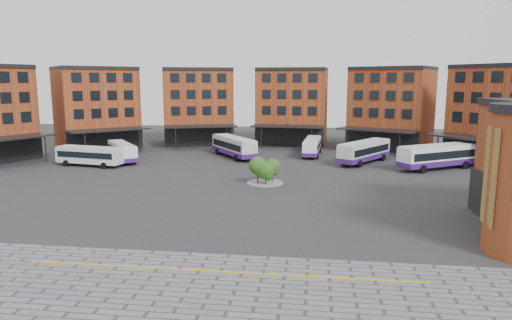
# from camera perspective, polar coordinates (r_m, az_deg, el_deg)

# --- Properties ---
(ground) EXTENTS (160.00, 160.00, 0.00)m
(ground) POSITION_cam_1_polar(r_m,az_deg,el_deg) (43.62, -3.25, -6.31)
(ground) COLOR #28282B
(ground) RESTS_ON ground
(yellow_line) EXTENTS (26.00, 0.15, 0.02)m
(yellow_line) POSITION_cam_1_polar(r_m,az_deg,el_deg) (30.30, -4.48, -13.73)
(yellow_line) COLOR gold
(yellow_line) RESTS_ON paving_zone
(main_building) EXTENTS (94.14, 42.48, 14.60)m
(main_building) POSITION_cam_1_polar(r_m,az_deg,el_deg) (80.55, -1.57, 6.37)
(main_building) COLOR brown
(main_building) RESTS_ON ground
(tree_island) EXTENTS (4.40, 4.40, 3.35)m
(tree_island) POSITION_cam_1_polar(r_m,az_deg,el_deg) (54.08, 1.17, -1.18)
(tree_island) COLOR gray
(tree_island) RESTS_ON ground
(bus_a) EXTENTS (10.26, 4.05, 2.83)m
(bus_a) POSITION_cam_1_polar(r_m,az_deg,el_deg) (69.72, -20.13, 0.63)
(bus_a) COLOR silver
(bus_a) RESTS_ON ground
(bus_b) EXTENTS (7.72, 9.31, 2.79)m
(bus_b) POSITION_cam_1_polar(r_m,az_deg,el_deg) (72.65, -16.39, 1.05)
(bus_b) COLOR white
(bus_b) RESTS_ON ground
(bus_c) EXTENTS (8.86, 11.02, 3.27)m
(bus_c) POSITION_cam_1_polar(r_m,az_deg,el_deg) (73.26, -2.80, 1.72)
(bus_c) COLOR silver
(bus_c) RESTS_ON ground
(bus_d) EXTENTS (3.05, 10.15, 2.82)m
(bus_d) POSITION_cam_1_polar(r_m,az_deg,el_deg) (75.50, 7.03, 1.71)
(bus_d) COLOR white
(bus_d) RESTS_ON ground
(bus_e) EXTENTS (8.66, 11.08, 3.26)m
(bus_e) POSITION_cam_1_polar(r_m,az_deg,el_deg) (69.96, 13.39, 1.07)
(bus_e) COLOR silver
(bus_e) RESTS_ON ground
(bus_f) EXTENTS (11.81, 8.90, 3.44)m
(bus_f) POSITION_cam_1_polar(r_m,az_deg,el_deg) (67.96, 21.75, 0.46)
(bus_f) COLOR white
(bus_f) RESTS_ON ground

